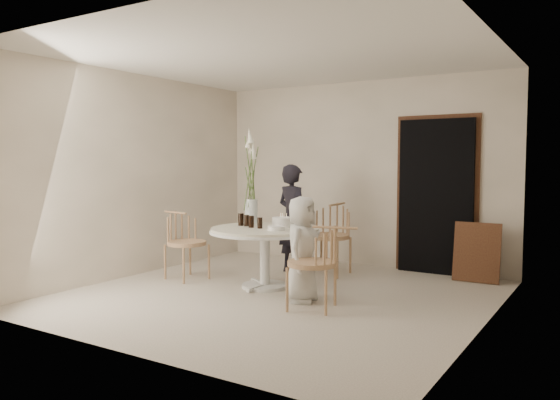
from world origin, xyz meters
The scene contains 18 objects.
ground centered at (0.00, 0.00, 0.00)m, with size 4.50×4.50×0.00m, color beige.
room_shell centered at (0.00, 0.00, 1.62)m, with size 4.50×4.50×4.50m.
doorway centered at (1.15, 2.19, 1.05)m, with size 1.00×0.10×2.10m, color black.
door_trim centered at (1.15, 2.23, 1.11)m, with size 1.12×0.03×2.22m, color brown.
table centered at (-0.35, 0.25, 0.62)m, with size 1.33×1.33×0.73m.
picture_frame centered at (1.76, 1.94, 0.38)m, with size 0.57×0.04×0.76m, color brown.
chair_far centered at (-0.06, 1.50, 0.62)m, with size 0.55×0.59×0.96m.
chair_right centered at (0.72, -0.27, 0.57)m, with size 0.59×0.56×0.88m.
chair_left centered at (-1.59, 0.13, 0.57)m, with size 0.58×0.55×0.88m.
girl centered at (-0.52, 1.20, 0.75)m, with size 0.54×0.36×1.49m, color black.
boy centered at (0.36, -0.09, 0.58)m, with size 0.56×0.37×1.15m, color silver.
birthday_cake centered at (-0.21, 0.43, 0.79)m, with size 0.25×0.25×0.17m.
cola_tumbler_a centered at (-0.50, 0.18, 0.80)m, with size 0.07×0.07×0.14m, color black.
cola_tumbler_b centered at (-0.36, 0.17, 0.80)m, with size 0.06×0.06×0.13m, color black.
cola_tumbler_c centered at (-0.73, 0.28, 0.81)m, with size 0.07×0.07×0.15m, color black.
cola_tumbler_d centered at (-0.64, 0.28, 0.80)m, with size 0.07×0.07×0.14m, color black.
plate_stack centered at (-0.10, 0.11, 0.75)m, with size 0.20×0.20×0.05m, color white.
flower_vase centered at (-0.79, 0.59, 1.21)m, with size 0.17×0.17×1.23m.
Camera 1 is at (3.29, -5.19, 1.52)m, focal length 35.00 mm.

